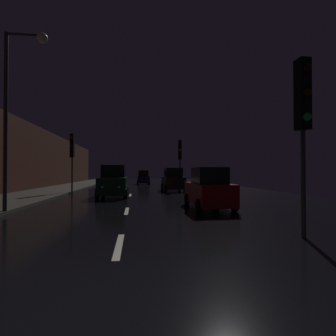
{
  "coord_description": "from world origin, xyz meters",
  "views": [
    {
      "loc": [
        0.38,
        -3.33,
        1.73
      ],
      "look_at": [
        3.26,
        20.05,
        2.11
      ],
      "focal_mm": 28.34,
      "sensor_mm": 36.0,
      "label": 1
    }
  ],
  "objects_px": {
    "car_approaching_headlights": "(114,182)",
    "streetlamp_overhead": "(17,93)",
    "car_distant_taillights": "(143,178)",
    "traffic_light_far_left": "(72,150)",
    "traffic_light_near_right": "(303,108)",
    "traffic_light_far_right": "(180,154)",
    "car_parked_right_near": "(209,189)",
    "car_parked_right_far": "(173,180)"
  },
  "relations": [
    {
      "from": "traffic_light_near_right",
      "to": "car_approaching_headlights",
      "type": "xyz_separation_m",
      "value": [
        -5.96,
        12.64,
        -2.42
      ]
    },
    {
      "from": "car_distant_taillights",
      "to": "car_parked_right_far",
      "type": "relative_size",
      "value": 0.94
    },
    {
      "from": "car_parked_right_near",
      "to": "traffic_light_near_right",
      "type": "bearing_deg",
      "value": -171.44
    },
    {
      "from": "car_parked_right_near",
      "to": "car_distant_taillights",
      "type": "distance_m",
      "value": 26.26
    },
    {
      "from": "traffic_light_far_left",
      "to": "car_approaching_headlights",
      "type": "xyz_separation_m",
      "value": [
        3.54,
        -2.97,
        -2.49
      ]
    },
    {
      "from": "car_parked_right_far",
      "to": "traffic_light_far_left",
      "type": "bearing_deg",
      "value": 106.59
    },
    {
      "from": "traffic_light_near_right",
      "to": "car_approaching_headlights",
      "type": "relative_size",
      "value": 1.07
    },
    {
      "from": "traffic_light_far_left",
      "to": "car_parked_right_far",
      "type": "distance_m",
      "value": 9.32
    },
    {
      "from": "traffic_light_near_right",
      "to": "streetlamp_overhead",
      "type": "distance_m",
      "value": 10.63
    },
    {
      "from": "car_distant_taillights",
      "to": "traffic_light_far_left",
      "type": "bearing_deg",
      "value": 159.36
    },
    {
      "from": "traffic_light_near_right",
      "to": "traffic_light_far_left",
      "type": "relative_size",
      "value": 0.98
    },
    {
      "from": "traffic_light_near_right",
      "to": "traffic_light_far_right",
      "type": "distance_m",
      "value": 18.98
    },
    {
      "from": "traffic_light_far_right",
      "to": "car_distant_taillights",
      "type": "bearing_deg",
      "value": -162.42
    },
    {
      "from": "traffic_light_far_left",
      "to": "car_parked_right_near",
      "type": "relative_size",
      "value": 1.24
    },
    {
      "from": "traffic_light_far_left",
      "to": "streetlamp_overhead",
      "type": "xyz_separation_m",
      "value": [
        0.25,
        -10.6,
        1.46
      ]
    },
    {
      "from": "traffic_light_far_left",
      "to": "car_parked_right_far",
      "type": "xyz_separation_m",
      "value": [
        8.59,
        2.56,
        -2.54
      ]
    },
    {
      "from": "traffic_light_far_left",
      "to": "traffic_light_far_right",
      "type": "bearing_deg",
      "value": 114.48
    },
    {
      "from": "streetlamp_overhead",
      "to": "car_parked_right_near",
      "type": "height_order",
      "value": "streetlamp_overhead"
    },
    {
      "from": "traffic_light_far_right",
      "to": "car_parked_right_near",
      "type": "xyz_separation_m",
      "value": [
        -0.8,
        -13.0,
        -2.63
      ]
    },
    {
      "from": "traffic_light_far_left",
      "to": "streetlamp_overhead",
      "type": "distance_m",
      "value": 10.7
    },
    {
      "from": "traffic_light_far_right",
      "to": "car_parked_right_far",
      "type": "bearing_deg",
      "value": -40.79
    },
    {
      "from": "car_distant_taillights",
      "to": "car_parked_right_far",
      "type": "height_order",
      "value": "car_parked_right_far"
    },
    {
      "from": "car_approaching_headlights",
      "to": "car_distant_taillights",
      "type": "distance_m",
      "value": 19.67
    },
    {
      "from": "car_parked_right_near",
      "to": "car_distant_taillights",
      "type": "xyz_separation_m",
      "value": [
        -2.38,
        26.15,
        0.02
      ]
    },
    {
      "from": "car_distant_taillights",
      "to": "traffic_light_far_right",
      "type": "bearing_deg",
      "value": -166.42
    },
    {
      "from": "traffic_light_far_right",
      "to": "car_parked_right_near",
      "type": "relative_size",
      "value": 1.25
    },
    {
      "from": "traffic_light_near_right",
      "to": "traffic_light_far_right",
      "type": "relative_size",
      "value": 0.98
    },
    {
      "from": "car_approaching_headlights",
      "to": "car_distant_taillights",
      "type": "bearing_deg",
      "value": 172.16
    },
    {
      "from": "car_parked_right_near",
      "to": "car_approaching_headlights",
      "type": "bearing_deg",
      "value": 37.19
    },
    {
      "from": "car_parked_right_near",
      "to": "car_parked_right_far",
      "type": "height_order",
      "value": "car_parked_right_far"
    },
    {
      "from": "car_distant_taillights",
      "to": "car_parked_right_far",
      "type": "distance_m",
      "value": 14.15
    },
    {
      "from": "traffic_light_far_right",
      "to": "streetlamp_overhead",
      "type": "distance_m",
      "value": 16.76
    },
    {
      "from": "streetlamp_overhead",
      "to": "traffic_light_near_right",
      "type": "bearing_deg",
      "value": -28.47
    },
    {
      "from": "car_parked_right_far",
      "to": "car_parked_right_near",
      "type": "bearing_deg",
      "value": 180.0
    },
    {
      "from": "car_approaching_headlights",
      "to": "streetlamp_overhead",
      "type": "bearing_deg",
      "value": -23.34
    },
    {
      "from": "traffic_light_far_right",
      "to": "car_distant_taillights",
      "type": "distance_m",
      "value": 13.78
    },
    {
      "from": "car_approaching_headlights",
      "to": "car_distant_taillights",
      "type": "height_order",
      "value": "car_approaching_headlights"
    },
    {
      "from": "traffic_light_near_right",
      "to": "car_parked_right_near",
      "type": "bearing_deg",
      "value": -172.38
    },
    {
      "from": "traffic_light_far_left",
      "to": "car_distant_taillights",
      "type": "relative_size",
      "value": 1.22
    },
    {
      "from": "traffic_light_near_right",
      "to": "streetlamp_overhead",
      "type": "xyz_separation_m",
      "value": [
        -9.25,
        5.02,
        1.54
      ]
    },
    {
      "from": "car_parked_right_far",
      "to": "car_distant_taillights",
      "type": "bearing_deg",
      "value": 9.67
    },
    {
      "from": "streetlamp_overhead",
      "to": "car_distant_taillights",
      "type": "relative_size",
      "value": 1.91
    }
  ]
}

